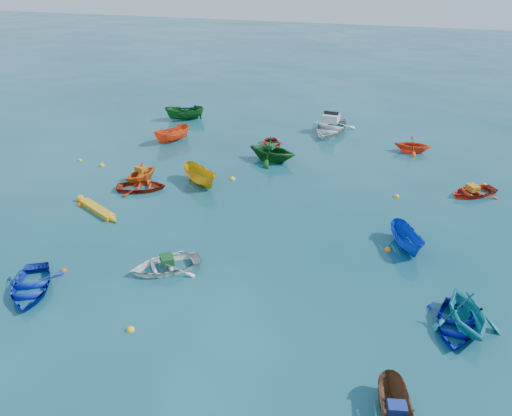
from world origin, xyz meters
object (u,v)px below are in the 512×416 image
(dinghy_blue_sw, at_px, (31,291))
(kayak_yellow, at_px, (98,211))
(dinghy_white_near, at_px, (166,269))
(motorboat_white, at_px, (330,132))
(dinghy_blue_se, at_px, (454,328))

(dinghy_blue_sw, relative_size, kayak_yellow, 0.93)
(dinghy_white_near, relative_size, motorboat_white, 0.66)
(dinghy_blue_se, relative_size, kayak_yellow, 0.84)
(dinghy_blue_sw, distance_m, dinghy_white_near, 5.74)
(dinghy_white_near, distance_m, dinghy_blue_se, 12.46)
(dinghy_blue_se, relative_size, motorboat_white, 0.64)
(dinghy_blue_sw, bearing_deg, kayak_yellow, 71.91)
(dinghy_white_near, relative_size, dinghy_blue_se, 1.04)
(kayak_yellow, bearing_deg, dinghy_white_near, -95.78)
(dinghy_white_near, distance_m, motorboat_white, 21.23)
(dinghy_blue_se, height_order, kayak_yellow, dinghy_blue_se)
(kayak_yellow, relative_size, motorboat_white, 0.76)
(dinghy_white_near, height_order, dinghy_blue_se, dinghy_white_near)
(motorboat_white, bearing_deg, dinghy_blue_sw, -105.71)
(dinghy_blue_sw, distance_m, dinghy_blue_se, 17.46)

